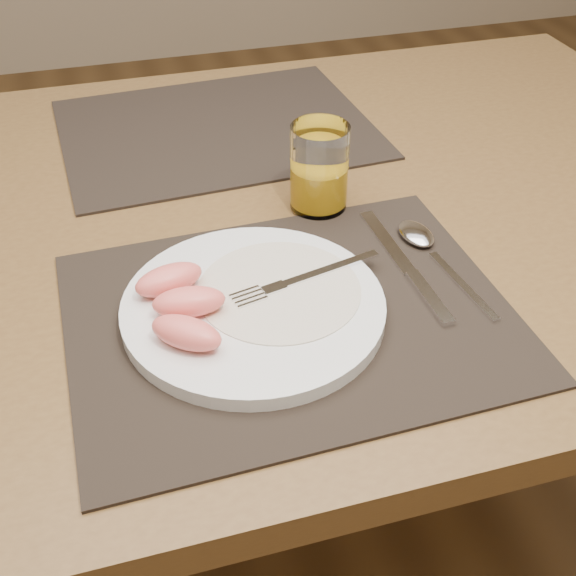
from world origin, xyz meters
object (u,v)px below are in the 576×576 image
Objects in this scene: plate at (254,307)px; spoon at (423,241)px; table at (253,259)px; fork at (295,281)px; placemat_far at (217,129)px; juice_glass at (319,172)px; knife at (411,273)px; placemat_near at (290,316)px.

plate is 0.23m from spoon.
fork is (0.00, -0.19, 0.11)m from table.
placemat_far is 2.59× the size of fork.
juice_glass is at bearing -72.15° from placemat_far.
spoon reaches higher than table.
spoon is at bearing -52.08° from juice_glass.
knife is 0.18m from juice_glass.
juice_glass reaches higher than plate.
table is 3.11× the size of placemat_far.
juice_glass is (-0.05, 0.16, 0.04)m from knife.
placemat_near is 2.59× the size of fork.
placemat_far is 4.20× the size of juice_glass.
plate reaches higher than placemat_near.
spoon is (0.18, 0.08, 0.01)m from placemat_near.
spoon is (0.17, 0.05, -0.01)m from fork.
table is 7.28× the size of spoon.
juice_glass reaches higher than knife.
fork is 0.90× the size of spoon.
placemat_far is at bearing 115.06° from spoon.
spoon is (0.22, 0.06, -0.00)m from plate.
spoon is at bearing 16.57° from plate.
placemat_near is at bearing -157.07° from spoon.
table is 0.24m from spoon.
fork is at bearing -89.51° from table.
fork reaches higher than plate.
knife is at bearing -0.84° from fork.
fork is (0.00, -0.41, 0.02)m from placemat_far.
knife is (0.15, 0.03, 0.00)m from placemat_near.
table is 0.16m from juice_glass.
placemat_near is at bearing -115.58° from juice_glass.
plate is (-0.05, -0.21, 0.10)m from table.
spoon is at bearing 22.93° from placemat_near.
fork is at bearing -115.79° from juice_glass.
table is 0.23m from plate.
knife reaches higher than placemat_near.
plate is at bearing -102.82° from table.
placemat_near is at bearing -169.22° from knife.
fork is (0.05, 0.02, 0.01)m from plate.
placemat_near is at bearing -19.21° from plate.
fork is at bearing -89.85° from placemat_far.
plate reaches higher than table.
knife is at bearing 4.89° from plate.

